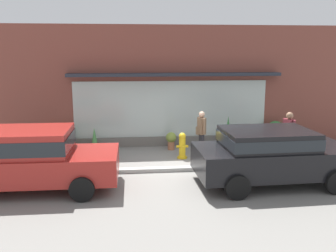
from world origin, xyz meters
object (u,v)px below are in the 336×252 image
Objects in this scene: pedestrian_passerby at (289,133)px; potted_plant_near_hydrant at (228,133)px; parked_car_black at (271,153)px; pedestrian_with_handbag at (201,130)px; potted_plant_trailing_edge at (298,135)px; potted_plant_low_front at (171,139)px; potted_plant_window_left at (64,138)px; potted_plant_doorstep at (275,132)px; potted_plant_window_right at (94,139)px; fire_hydrant at (182,146)px; potted_plant_window_center at (250,136)px; parked_car_red at (28,156)px.

pedestrian_passerby reaches higher than potted_plant_near_hydrant.
potted_plant_near_hydrant is (-0.16, 3.91, -0.29)m from parked_car_black.
pedestrian_with_handbag reaches higher than potted_plant_trailing_edge.
parked_car_black is at bearing -123.09° from potted_plant_trailing_edge.
parked_car_black reaches higher than potted_plant_trailing_edge.
potted_plant_trailing_edge is (2.80, 4.30, -0.52)m from parked_car_black.
parked_car_black is 6.43× the size of potted_plant_trailing_edge.
parked_car_black is 3.49× the size of potted_plant_near_hydrant.
potted_plant_near_hydrant is at bearing -0.28° from potted_plant_low_front.
potted_plant_window_left reaches higher than potted_plant_low_front.
pedestrian_with_handbag is 1.64× the size of potted_plant_doorstep.
parked_car_black is 4.58m from potted_plant_low_front.
parked_car_black is at bearing -39.48° from potted_plant_window_right.
parked_car_black is at bearing -170.78° from pedestrian_with_handbag.
potted_plant_window_center is at bearing 28.81° from fire_hydrant.
pedestrian_passerby reaches higher than potted_plant_window_left.
pedestrian_with_handbag is 1.27× the size of potted_plant_near_hydrant.
pedestrian_passerby is 2.52× the size of potted_plant_trailing_edge.
potted_plant_near_hydrant is 1.75× the size of potted_plant_window_center.
pedestrian_with_handbag is at bearing 22.29° from fire_hydrant.
potted_plant_window_left is at bearing 162.60° from fire_hydrant.
pedestrian_passerby is at bearing 53.25° from parked_car_black.
potted_plant_trailing_edge is (4.15, 1.25, -0.55)m from pedestrian_with_handbag.
parked_car_red reaches higher than fire_hydrant.
potted_plant_doorstep is (1.96, 0.27, -0.06)m from potted_plant_near_hydrant.
fire_hydrant is 0.57× the size of pedestrian_with_handbag.
fire_hydrant is at bearing -17.40° from potted_plant_window_left.
potted_plant_window_right reaches higher than potted_plant_window_center.
potted_plant_near_hydrant is 1.32× the size of potted_plant_window_left.
fire_hydrant is 0.95× the size of potted_plant_window_left.
potted_plant_low_front is at bearing 179.72° from potted_plant_near_hydrant.
pedestrian_with_handbag is 1.40m from potted_plant_low_front.
potted_plant_doorstep is (4.11, 0.26, 0.15)m from potted_plant_low_front.
parked_car_red is at bearing -150.37° from fire_hydrant.
pedestrian_passerby reaches higher than parked_car_black.
parked_car_red is 7.34m from potted_plant_near_hydrant.
potted_plant_trailing_edge is at bearing 1.47° from potted_plant_window_left.
potted_plant_near_hydrant is at bearing -3.83° from potted_plant_window_right.
potted_plant_low_front is at bearing 41.76° from parked_car_red.
potted_plant_window_center is 7.07m from potted_plant_window_left.
pedestrian_passerby reaches higher than potted_plant_trailing_edge.
fire_hydrant is at bearing 124.83° from parked_car_black.
parked_car_black is 6.54× the size of potted_plant_low_front.
potted_plant_trailing_edge is (1.50, 2.43, -0.64)m from pedestrian_passerby.
potted_plant_near_hydrant is 3.00m from potted_plant_trailing_edge.
potted_plant_low_front is at bearing 118.56° from parked_car_black.
potted_plant_window_center is 0.75× the size of potted_plant_window_left.
potted_plant_near_hydrant is at bearing -156.51° from potted_plant_window_center.
parked_car_red is 4.27m from potted_plant_window_right.
potted_plant_window_right is at bearing 9.59° from potted_plant_window_left.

